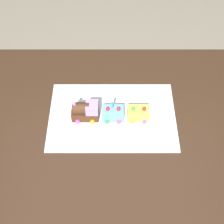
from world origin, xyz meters
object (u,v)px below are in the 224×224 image
(cake_car_caboose_lemon, at_px, (138,113))
(birthday_candle, at_px, (112,104))
(dining_table, at_px, (110,134))
(cake_car_gondola_sky_blue, at_px, (113,113))
(cake_locomotive, at_px, (85,111))

(cake_car_caboose_lemon, height_order, birthday_candle, birthday_candle)
(dining_table, relative_size, cake_car_gondola_sky_blue, 14.00)
(cake_locomotive, relative_size, birthday_candle, 2.32)
(cake_car_gondola_sky_blue, height_order, birthday_candle, birthday_candle)
(cake_car_gondola_sky_blue, relative_size, birthday_candle, 1.65)
(cake_car_caboose_lemon, bearing_deg, cake_car_gondola_sky_blue, 180.00)
(cake_car_gondola_sky_blue, bearing_deg, cake_car_caboose_lemon, 0.00)
(birthday_candle, bearing_deg, cake_locomotive, 180.00)
(cake_locomotive, distance_m, cake_car_caboose_lemon, 0.25)
(dining_table, xyz_separation_m, cake_locomotive, (-0.12, 0.02, 0.16))
(dining_table, height_order, cake_locomotive, cake_locomotive)
(cake_locomotive, relative_size, cake_car_gondola_sky_blue, 1.40)
(cake_car_caboose_lemon, bearing_deg, birthday_candle, -180.00)
(cake_car_gondola_sky_blue, distance_m, cake_car_caboose_lemon, 0.12)
(cake_car_gondola_sky_blue, distance_m, birthday_candle, 0.07)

